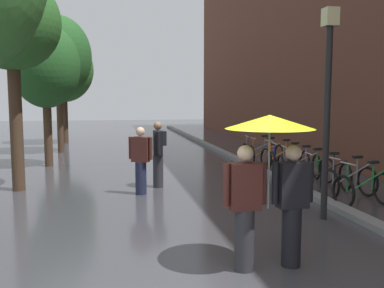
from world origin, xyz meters
The scene contains 18 objects.
kerb_strip centered at (3.20, 10.00, 0.06)m, with size 0.30×36.00×0.12m, color slate.
street_tree_1 centered at (-3.52, 6.27, 3.98)m, with size 2.27×2.27×5.18m.
street_tree_2 centered at (-3.31, 10.00, 3.27)m, with size 2.21×2.21×4.66m.
street_tree_3 centered at (-3.32, 13.65, 3.92)m, with size 2.71×2.71×5.61m.
street_tree_4 centered at (-3.51, 17.38, 3.65)m, with size 2.95×2.95×5.28m.
parked_bicycle_0 centered at (3.86, 3.23, 0.38)m, with size 1.15×0.82×0.96m.
parked_bicycle_1 centered at (3.98, 3.99, 0.38)m, with size 1.16×0.82×0.96m.
parked_bicycle_2 centered at (3.80, 4.74, 0.38)m, with size 1.15×0.81×0.96m.
parked_bicycle_3 centered at (3.82, 5.53, 0.38)m, with size 1.17×0.85×0.96m.
parked_bicycle_4 centered at (3.83, 6.26, 0.38)m, with size 1.16×0.84×0.96m.
parked_bicycle_5 centered at (3.87, 7.04, 0.38)m, with size 1.11×0.75×0.96m.
parked_bicycle_6 centered at (4.00, 7.94, 0.38)m, with size 1.17×0.85×0.96m.
parked_bicycle_7 centered at (3.79, 8.74, 0.38)m, with size 1.11×0.74×0.96m.
parked_bicycle_8 centered at (3.84, 9.49, 0.38)m, with size 1.15×0.81×0.96m.
couple_under_umbrella centered at (0.73, 0.62, 1.38)m, with size 1.25×1.16×2.04m.
street_lamp_post centered at (2.60, 2.57, 2.28)m, with size 0.24×0.24×3.85m.
pedestrian_walking_midground centered at (-0.60, 5.28, 0.81)m, with size 0.54×0.37×1.59m.
pedestrian_walking_far centered at (-0.10, 5.99, 0.89)m, with size 0.35×0.59×1.67m.
Camera 1 is at (-1.29, -4.48, 2.25)m, focal length 39.32 mm.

